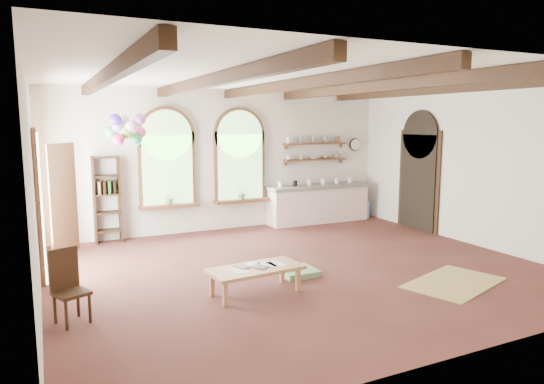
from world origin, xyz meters
TOP-DOWN VIEW (x-y plane):
  - floor at (0.00, 0.00)m, footprint 8.00×8.00m
  - ceiling_beams at (0.00, 0.00)m, footprint 6.20×6.80m
  - window_left at (-1.40, 3.43)m, footprint 1.30×0.28m
  - window_right at (0.30, 3.43)m, footprint 1.30×0.28m
  - left_doorway at (-3.95, 1.80)m, footprint 0.10×1.90m
  - right_doorway at (3.95, 1.50)m, footprint 0.10×1.30m
  - kitchen_counter at (2.30, 3.20)m, footprint 2.68×0.62m
  - wall_shelf_lower at (2.30, 3.38)m, footprint 1.70×0.24m
  - wall_shelf_upper at (2.30, 3.38)m, footprint 1.70×0.24m
  - wall_clock at (3.55, 3.45)m, footprint 0.32×0.04m
  - bookshelf at (-2.70, 3.32)m, footprint 0.53×0.32m
  - coffee_table at (-1.17, -0.79)m, footprint 1.43×0.75m
  - side_chair at (-3.66, -0.75)m, footprint 0.49×0.49m
  - floor_mat at (1.80, -1.72)m, footprint 1.84×1.45m
  - floor_cushion at (-0.19, -0.30)m, footprint 0.56×0.56m
  - water_jug_a at (3.70, 3.20)m, footprint 0.30×0.30m
  - water_jug_b at (3.30, 3.20)m, footprint 0.30×0.30m
  - balloon_cluster at (-2.41, 2.30)m, footprint 0.74×0.77m
  - table_book at (-1.41, -0.73)m, footprint 0.23×0.27m
  - tablet at (-1.11, -0.81)m, footprint 0.28×0.31m
  - potted_plant_left at (-1.40, 3.32)m, footprint 0.27×0.23m
  - potted_plant_right at (0.30, 3.32)m, footprint 0.27×0.23m
  - shelf_cup_a at (1.55, 3.38)m, footprint 0.12×0.10m
  - shelf_cup_b at (1.90, 3.38)m, footprint 0.10×0.10m
  - shelf_bowl_a at (2.25, 3.38)m, footprint 0.22×0.22m
  - shelf_bowl_b at (2.60, 3.38)m, footprint 0.20×0.20m
  - shelf_vase at (2.95, 3.38)m, footprint 0.18×0.18m

SIDE VIEW (x-z plane):
  - floor at x=0.00m, z-range 0.00..0.00m
  - floor_mat at x=1.80m, z-range 0.00..0.02m
  - floor_cushion at x=-0.19m, z-range 0.00..0.10m
  - water_jug_a at x=3.70m, z-range -0.04..0.53m
  - water_jug_b at x=3.30m, z-range -0.04..0.54m
  - side_chair at x=-3.66m, z-range -0.20..0.74m
  - coffee_table at x=-1.17m, z-range 0.15..0.54m
  - tablet at x=-1.11m, z-range 0.39..0.41m
  - table_book at x=-1.41m, z-range 0.39..0.41m
  - kitchen_counter at x=2.30m, z-range 0.01..0.95m
  - potted_plant_left at x=-1.40m, z-range 0.70..1.00m
  - potted_plant_right at x=0.30m, z-range 0.70..1.00m
  - bookshelf at x=-2.70m, z-range 0.00..1.80m
  - right_doorway at x=3.95m, z-range -0.10..2.30m
  - left_doorway at x=-3.95m, z-range -0.10..2.40m
  - wall_shelf_lower at x=2.30m, z-range 1.53..1.57m
  - shelf_bowl_a at x=2.25m, z-range 1.57..1.62m
  - shelf_bowl_b at x=2.60m, z-range 1.57..1.63m
  - shelf_cup_b at x=1.90m, z-range 1.57..1.66m
  - shelf_cup_a at x=1.55m, z-range 1.57..1.67m
  - window_left at x=-1.40m, z-range 0.53..2.73m
  - window_right at x=0.30m, z-range 0.53..2.73m
  - shelf_vase at x=2.95m, z-range 1.57..1.76m
  - wall_clock at x=3.55m, z-range 1.74..2.06m
  - wall_shelf_upper at x=2.30m, z-range 1.93..1.97m
  - balloon_cluster at x=-2.41m, z-range 1.76..2.90m
  - ceiling_beams at x=0.00m, z-range 3.01..3.19m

